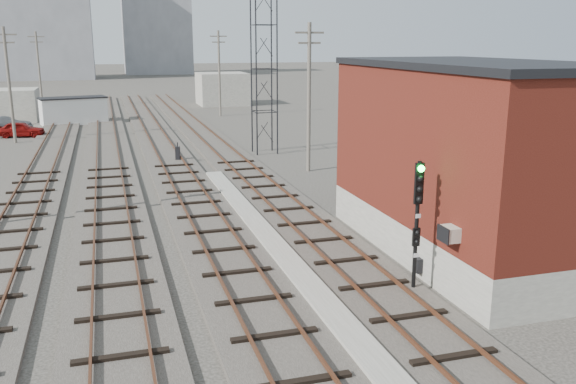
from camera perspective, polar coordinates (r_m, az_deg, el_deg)
name	(u,v)px	position (r m, az deg, el deg)	size (l,w,h in m)	color
ground	(158,116)	(68.10, -12.07, 6.97)	(320.00, 320.00, 0.00)	#282621
track_right	(214,145)	(47.74, -6.90, 4.43)	(3.20, 90.00, 0.39)	#332D28
track_mid_right	(162,147)	(47.24, -11.69, 4.14)	(3.20, 90.00, 0.39)	#332D28
track_mid_left	(107,150)	(47.08, -16.55, 3.82)	(3.20, 90.00, 0.39)	#332D28
track_left	(50,152)	(47.25, -21.40, 3.47)	(3.20, 90.00, 0.39)	#332D28
platform_curb	(276,249)	(23.56, -1.11, -5.35)	(0.90, 28.00, 0.26)	gray
brick_building	(471,159)	(23.73, 16.74, 2.95)	(6.54, 12.20, 7.22)	gray
lattice_tower	(264,47)	(43.82, -2.28, 13.39)	(1.60, 1.60, 15.00)	black
utility_pole_left_b	(9,82)	(52.99, -24.65, 9.33)	(1.80, 0.24, 9.00)	#595147
utility_pole_left_c	(39,69)	(77.81, -22.27, 10.64)	(1.80, 0.24, 9.00)	#595147
utility_pole_right_a	(309,94)	(37.51, 1.97, 9.17)	(1.80, 0.24, 9.00)	#595147
utility_pole_right_b	(219,71)	(66.58, -6.45, 11.18)	(1.80, 0.24, 9.00)	#595147
apartment_left	(35,6)	(143.15, -22.59, 15.77)	(22.00, 14.00, 30.00)	gray
apartment_right	(156,20)	(158.08, -12.25, 15.49)	(16.00, 12.00, 26.00)	gray
shed_right	(222,89)	(78.98, -6.18, 9.57)	(6.00, 6.00, 4.00)	gray
signal_mast	(417,216)	(19.51, 12.02, -2.22)	(0.40, 0.42, 4.34)	gray
switch_stand	(178,154)	(41.44, -10.28, 3.55)	(0.36, 0.36, 1.26)	black
site_trailer	(74,110)	(63.57, -19.43, 7.21)	(6.68, 4.03, 2.62)	white
car_red	(21,129)	(56.52, -23.74, 5.39)	(1.54, 3.84, 1.31)	maroon
car_grey	(6,123)	(60.97, -24.91, 5.84)	(1.88, 4.63, 1.34)	slate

